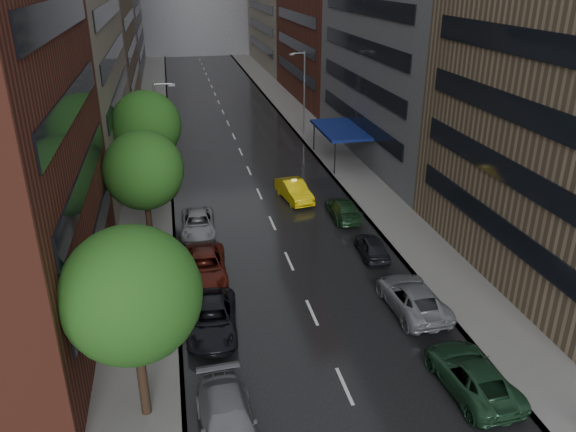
% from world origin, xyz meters
% --- Properties ---
extents(road, '(14.00, 140.00, 0.01)m').
position_xyz_m(road, '(0.00, 50.00, 0.01)').
color(road, black).
rests_on(road, ground).
extents(sidewalk_left, '(4.00, 140.00, 0.15)m').
position_xyz_m(sidewalk_left, '(-9.00, 50.00, 0.07)').
color(sidewalk_left, gray).
rests_on(sidewalk_left, ground).
extents(sidewalk_right, '(4.00, 140.00, 0.15)m').
position_xyz_m(sidewalk_right, '(9.00, 50.00, 0.07)').
color(sidewalk_right, gray).
rests_on(sidewalk_right, ground).
extents(tree_near, '(5.35, 5.35, 8.52)m').
position_xyz_m(tree_near, '(-8.60, 3.99, 5.83)').
color(tree_near, '#382619').
rests_on(tree_near, ground).
extents(tree_mid, '(5.05, 5.05, 8.04)m').
position_xyz_m(tree_mid, '(-8.60, 19.61, 5.50)').
color(tree_mid, '#382619').
rests_on(tree_mid, ground).
extents(tree_far, '(5.44, 5.44, 8.67)m').
position_xyz_m(tree_far, '(-8.60, 29.24, 5.93)').
color(tree_far, '#382619').
rests_on(tree_far, ground).
extents(taxi, '(2.45, 5.05, 1.59)m').
position_xyz_m(taxi, '(2.55, 26.16, 0.80)').
color(taxi, yellow).
rests_on(taxi, ground).
extents(parked_cars_left, '(2.91, 24.70, 1.57)m').
position_xyz_m(parked_cars_left, '(-5.40, 11.82, 0.76)').
color(parked_cars_left, slate).
rests_on(parked_cars_left, ground).
extents(parked_cars_right, '(2.74, 24.41, 1.55)m').
position_xyz_m(parked_cars_right, '(5.40, 10.60, 0.74)').
color(parked_cars_right, '#1C3F27').
rests_on(parked_cars_right, ground).
extents(street_lamp_left, '(1.74, 0.22, 9.00)m').
position_xyz_m(street_lamp_left, '(-7.72, 30.00, 4.89)').
color(street_lamp_left, gray).
rests_on(street_lamp_left, sidewalk_left).
extents(street_lamp_right, '(1.74, 0.22, 9.00)m').
position_xyz_m(street_lamp_right, '(7.72, 45.00, 4.89)').
color(street_lamp_right, gray).
rests_on(street_lamp_right, sidewalk_right).
extents(awning, '(4.00, 8.00, 3.12)m').
position_xyz_m(awning, '(8.98, 35.00, 3.13)').
color(awning, navy).
rests_on(awning, sidewalk_right).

